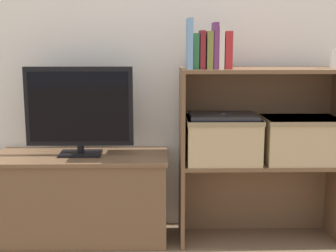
{
  "coord_description": "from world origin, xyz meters",
  "views": [
    {
      "loc": [
        -0.04,
        -2.28,
        1.09
      ],
      "look_at": [
        0.0,
        0.15,
        0.64
      ],
      "focal_mm": 50.0,
      "sensor_mm": 36.0,
      "label": 1
    }
  ],
  "objects_px": {
    "book_maroon": "(202,50)",
    "book_plum": "(215,46)",
    "book_crimson": "(227,50)",
    "baby_monitor": "(335,59)",
    "tv": "(79,109)",
    "book_olive": "(209,50)",
    "storage_basket_left": "(223,138)",
    "book_ivory": "(220,48)",
    "tv_stand": "(82,197)",
    "book_skyblue": "(190,44)",
    "book_forest": "(196,51)",
    "storage_basket_right": "(300,138)",
    "laptop": "(223,116)"
  },
  "relations": [
    {
      "from": "book_forest",
      "to": "book_crimson",
      "type": "xyz_separation_m",
      "value": [
        0.16,
        -0.0,
        0.01
      ]
    },
    {
      "from": "book_skyblue",
      "to": "book_maroon",
      "type": "xyz_separation_m",
      "value": [
        0.06,
        -0.0,
        -0.03
      ]
    },
    {
      "from": "book_forest",
      "to": "laptop",
      "type": "relative_size",
      "value": 0.5
    },
    {
      "from": "tv_stand",
      "to": "storage_basket_left",
      "type": "relative_size",
      "value": 2.4
    },
    {
      "from": "tv",
      "to": "baby_monitor",
      "type": "relative_size",
      "value": 4.62
    },
    {
      "from": "tv_stand",
      "to": "baby_monitor",
      "type": "relative_size",
      "value": 7.58
    },
    {
      "from": "book_olive",
      "to": "storage_basket_left",
      "type": "bearing_deg",
      "value": 21.94
    },
    {
      "from": "book_crimson",
      "to": "baby_monitor",
      "type": "bearing_deg",
      "value": 4.91
    },
    {
      "from": "laptop",
      "to": "book_ivory",
      "type": "bearing_deg",
      "value": -128.41
    },
    {
      "from": "book_forest",
      "to": "baby_monitor",
      "type": "relative_size",
      "value": 1.43
    },
    {
      "from": "book_forest",
      "to": "book_maroon",
      "type": "height_order",
      "value": "book_maroon"
    },
    {
      "from": "book_crimson",
      "to": "baby_monitor",
      "type": "distance_m",
      "value": 0.57
    },
    {
      "from": "book_crimson",
      "to": "storage_basket_right",
      "type": "xyz_separation_m",
      "value": [
        0.4,
        0.03,
        -0.46
      ]
    },
    {
      "from": "book_maroon",
      "to": "book_crimson",
      "type": "relative_size",
      "value": 1.02
    },
    {
      "from": "book_plum",
      "to": "book_crimson",
      "type": "distance_m",
      "value": 0.07
    },
    {
      "from": "book_maroon",
      "to": "tv",
      "type": "bearing_deg",
      "value": 173.16
    },
    {
      "from": "book_forest",
      "to": "book_crimson",
      "type": "relative_size",
      "value": 0.95
    },
    {
      "from": "book_plum",
      "to": "storage_basket_left",
      "type": "distance_m",
      "value": 0.49
    },
    {
      "from": "book_ivory",
      "to": "laptop",
      "type": "xyz_separation_m",
      "value": [
        0.03,
        0.03,
        -0.36
      ]
    },
    {
      "from": "baby_monitor",
      "to": "storage_basket_left",
      "type": "relative_size",
      "value": 0.32
    },
    {
      "from": "book_ivory",
      "to": "storage_basket_left",
      "type": "xyz_separation_m",
      "value": [
        0.03,
        0.03,
        -0.47
      ]
    },
    {
      "from": "book_forest",
      "to": "book_olive",
      "type": "height_order",
      "value": "book_olive"
    },
    {
      "from": "book_maroon",
      "to": "book_skyblue",
      "type": "bearing_deg",
      "value": 180.0
    },
    {
      "from": "book_skyblue",
      "to": "book_maroon",
      "type": "height_order",
      "value": "book_skyblue"
    },
    {
      "from": "book_ivory",
      "to": "book_forest",
      "type": "bearing_deg",
      "value": 180.0
    },
    {
      "from": "tv_stand",
      "to": "storage_basket_right",
      "type": "relative_size",
      "value": 2.4
    },
    {
      "from": "storage_basket_right",
      "to": "book_plum",
      "type": "bearing_deg",
      "value": -175.84
    },
    {
      "from": "baby_monitor",
      "to": "storage_basket_right",
      "type": "xyz_separation_m",
      "value": [
        -0.17,
        -0.02,
        -0.42
      ]
    },
    {
      "from": "tv_stand",
      "to": "tv",
      "type": "xyz_separation_m",
      "value": [
        0.0,
        -0.0,
        0.49
      ]
    },
    {
      "from": "book_skyblue",
      "to": "storage_basket_left",
      "type": "relative_size",
      "value": 0.64
    },
    {
      "from": "book_maroon",
      "to": "storage_basket_left",
      "type": "xyz_separation_m",
      "value": [
        0.12,
        0.03,
        -0.46
      ]
    },
    {
      "from": "book_skyblue",
      "to": "baby_monitor",
      "type": "distance_m",
      "value": 0.77
    },
    {
      "from": "tv_stand",
      "to": "book_maroon",
      "type": "height_order",
      "value": "book_maroon"
    },
    {
      "from": "book_maroon",
      "to": "book_plum",
      "type": "height_order",
      "value": "book_plum"
    },
    {
      "from": "book_plum",
      "to": "book_maroon",
      "type": "bearing_deg",
      "value": 180.0
    },
    {
      "from": "book_olive",
      "to": "book_crimson",
      "type": "relative_size",
      "value": 1.0
    },
    {
      "from": "book_olive",
      "to": "storage_basket_left",
      "type": "relative_size",
      "value": 0.48
    },
    {
      "from": "book_olive",
      "to": "book_plum",
      "type": "bearing_deg",
      "value": 0.0
    },
    {
      "from": "book_olive",
      "to": "laptop",
      "type": "relative_size",
      "value": 0.53
    },
    {
      "from": "book_forest",
      "to": "book_ivory",
      "type": "distance_m",
      "value": 0.13
    },
    {
      "from": "tv",
      "to": "book_skyblue",
      "type": "distance_m",
      "value": 0.68
    },
    {
      "from": "book_olive",
      "to": "book_crimson",
      "type": "bearing_deg",
      "value": 0.0
    },
    {
      "from": "tv_stand",
      "to": "baby_monitor",
      "type": "xyz_separation_m",
      "value": [
        1.34,
        -0.03,
        0.75
      ]
    },
    {
      "from": "book_ivory",
      "to": "book_crimson",
      "type": "relative_size",
      "value": 1.13
    },
    {
      "from": "book_maroon",
      "to": "book_plum",
      "type": "bearing_deg",
      "value": 0.0
    },
    {
      "from": "book_plum",
      "to": "book_ivory",
      "type": "height_order",
      "value": "book_plum"
    },
    {
      "from": "baby_monitor",
      "to": "storage_basket_right",
      "type": "bearing_deg",
      "value": -174.86
    },
    {
      "from": "book_maroon",
      "to": "book_ivory",
      "type": "height_order",
      "value": "book_ivory"
    },
    {
      "from": "book_crimson",
      "to": "storage_basket_left",
      "type": "distance_m",
      "value": 0.46
    },
    {
      "from": "book_plum",
      "to": "storage_basket_left",
      "type": "bearing_deg",
      "value": 32.1
    }
  ]
}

